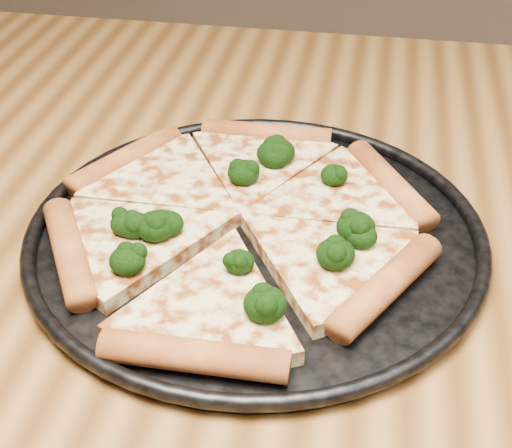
# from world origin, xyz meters

# --- Properties ---
(dining_table) EXTENTS (1.20, 0.90, 0.75)m
(dining_table) POSITION_xyz_m (0.00, 0.00, 0.66)
(dining_table) COLOR brown
(dining_table) RESTS_ON ground
(pizza_pan) EXTENTS (0.36, 0.36, 0.02)m
(pizza_pan) POSITION_xyz_m (-0.07, 0.01, 0.76)
(pizza_pan) COLOR black
(pizza_pan) RESTS_ON dining_table
(pizza) EXTENTS (0.31, 0.31, 0.02)m
(pizza) POSITION_xyz_m (-0.09, 0.01, 0.77)
(pizza) COLOR beige
(pizza) RESTS_ON pizza_pan
(broccoli_florets) EXTENTS (0.20, 0.22, 0.02)m
(broccoli_florets) POSITION_xyz_m (-0.08, 0.01, 0.78)
(broccoli_florets) COLOR black
(broccoli_florets) RESTS_ON pizza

